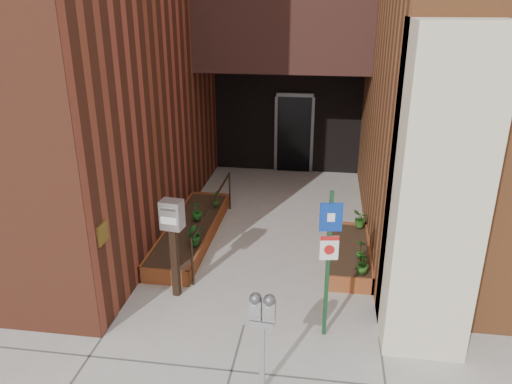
% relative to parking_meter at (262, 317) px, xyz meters
% --- Properties ---
extents(ground, '(80.00, 80.00, 0.00)m').
position_rel_parking_meter_xyz_m(ground, '(-0.45, 1.27, -1.10)').
color(ground, '#9E9991').
rests_on(ground, ground).
extents(planter_left, '(0.90, 3.60, 0.30)m').
position_rel_parking_meter_xyz_m(planter_left, '(-2.00, 3.97, -0.96)').
color(planter_left, brown).
rests_on(planter_left, ground).
extents(planter_right, '(0.80, 2.20, 0.30)m').
position_rel_parking_meter_xyz_m(planter_right, '(1.15, 3.47, -0.96)').
color(planter_right, brown).
rests_on(planter_right, ground).
extents(handrail, '(0.04, 3.34, 0.90)m').
position_rel_parking_meter_xyz_m(handrail, '(-1.50, 3.92, -0.35)').
color(handrail, black).
rests_on(handrail, ground).
extents(parking_meter, '(0.32, 0.16, 1.42)m').
position_rel_parking_meter_xyz_m(parking_meter, '(0.00, 0.00, 0.00)').
color(parking_meter, '#A0A1A3').
rests_on(parking_meter, ground).
extents(sign_post, '(0.31, 0.09, 2.26)m').
position_rel_parking_meter_xyz_m(sign_post, '(0.75, 1.23, 0.29)').
color(sign_post, '#163E20').
rests_on(sign_post, ground).
extents(payment_dropbox, '(0.37, 0.29, 1.69)m').
position_rel_parking_meter_xyz_m(payment_dropbox, '(-1.68, 1.94, 0.12)').
color(payment_dropbox, black).
rests_on(payment_dropbox, ground).
extents(shrub_left_a, '(0.48, 0.48, 0.38)m').
position_rel_parking_meter_xyz_m(shrub_left_a, '(-1.70, 3.21, -0.61)').
color(shrub_left_a, '#1A5D21').
rests_on(shrub_left_a, planter_left).
extents(shrub_left_b, '(0.28, 0.28, 0.37)m').
position_rel_parking_meter_xyz_m(shrub_left_b, '(-1.70, 3.15, -0.61)').
color(shrub_left_b, '#1A5C1A').
rests_on(shrub_left_b, planter_left).
extents(shrub_left_c, '(0.30, 0.30, 0.39)m').
position_rel_parking_meter_xyz_m(shrub_left_c, '(-1.93, 4.25, -0.60)').
color(shrub_left_c, '#1B5919').
rests_on(shrub_left_c, planter_left).
extents(shrub_left_d, '(0.23, 0.23, 0.38)m').
position_rel_parking_meter_xyz_m(shrub_left_d, '(-1.70, 4.99, -0.60)').
color(shrub_left_d, '#29611B').
rests_on(shrub_left_d, planter_left).
extents(shrub_right_a, '(0.20, 0.20, 0.36)m').
position_rel_parking_meter_xyz_m(shrub_right_a, '(1.35, 2.57, -0.61)').
color(shrub_right_a, '#245719').
rests_on(shrub_right_a, planter_right).
extents(shrub_right_b, '(0.26, 0.26, 0.38)m').
position_rel_parking_meter_xyz_m(shrub_right_b, '(1.34, 3.06, -0.61)').
color(shrub_right_b, '#1F5F1B').
rests_on(shrub_right_b, planter_right).
extents(shrub_right_c, '(0.34, 0.34, 0.36)m').
position_rel_parking_meter_xyz_m(shrub_right_c, '(1.40, 4.37, -0.61)').
color(shrub_right_c, '#265C1A').
rests_on(shrub_right_c, planter_right).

